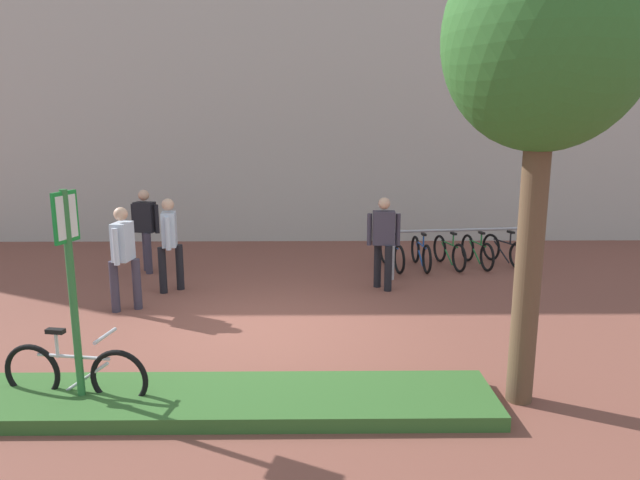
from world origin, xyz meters
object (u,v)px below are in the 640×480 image
(tree_sidewalk, at_px, (546,43))
(bike_rack_cluster, at_px, (449,251))
(parking_sign_post, at_px, (70,269))
(person_shirt_white, at_px, (123,252))
(bike_at_sign, at_px, (75,374))
(person_shirt_blue, at_px, (170,239))
(person_suited_dark, at_px, (383,237))
(bollard_steel, at_px, (391,257))
(person_suited_navy, at_px, (146,226))

(tree_sidewalk, relative_size, bike_rack_cluster, 1.56)
(parking_sign_post, relative_size, person_shirt_white, 1.38)
(bike_at_sign, relative_size, person_shirt_blue, 0.97)
(parking_sign_post, height_order, person_suited_dark, parking_sign_post)
(bike_rack_cluster, bearing_deg, person_shirt_white, -154.55)
(tree_sidewalk, relative_size, bollard_steel, 5.51)
(person_shirt_white, bearing_deg, bike_rack_cluster, 25.45)
(bollard_steel, xyz_separation_m, person_suited_dark, (-0.23, -0.66, 0.53))
(person_suited_dark, bearing_deg, bike_at_sign, -131.54)
(parking_sign_post, xyz_separation_m, person_shirt_white, (-0.59, 3.28, -0.57))
(bollard_steel, bearing_deg, bike_rack_cluster, 35.57)
(person_shirt_white, bearing_deg, person_suited_navy, 98.51)
(person_suited_dark, xyz_separation_m, person_shirt_white, (-4.37, -1.19, 0.00))
(parking_sign_post, height_order, person_shirt_blue, parking_sign_post)
(parking_sign_post, xyz_separation_m, person_suited_navy, (-0.96, 5.77, -0.57))
(bike_at_sign, xyz_separation_m, bollard_steel, (4.11, 5.04, 0.10))
(parking_sign_post, distance_m, person_shirt_white, 3.38)
(parking_sign_post, bearing_deg, person_shirt_white, 100.16)
(bike_rack_cluster, bearing_deg, bike_at_sign, -132.37)
(bike_at_sign, xyz_separation_m, person_suited_dark, (3.88, 4.37, 0.63))
(bike_rack_cluster, height_order, person_shirt_blue, person_shirt_blue)
(tree_sidewalk, xyz_separation_m, bike_rack_cluster, (0.65, 6.01, -3.44))
(tree_sidewalk, distance_m, person_suited_navy, 8.51)
(bike_rack_cluster, bearing_deg, bollard_steel, -144.43)
(bike_at_sign, distance_m, person_suited_navy, 5.77)
(person_shirt_white, bearing_deg, parking_sign_post, -79.84)
(bollard_steel, bearing_deg, person_shirt_blue, -169.46)
(person_suited_dark, height_order, person_suited_navy, same)
(bike_rack_cluster, xyz_separation_m, person_shirt_blue, (-5.53, -1.77, 0.64))
(tree_sidewalk, distance_m, bollard_steel, 6.06)
(person_shirt_blue, bearing_deg, person_suited_dark, 1.52)
(person_shirt_white, relative_size, person_shirt_blue, 1.00)
(bike_at_sign, relative_size, person_suited_navy, 0.97)
(bollard_steel, distance_m, person_shirt_white, 4.99)
(bike_at_sign, relative_size, person_suited_dark, 0.97)
(bike_at_sign, height_order, person_shirt_blue, person_shirt_blue)
(bike_at_sign, distance_m, bollard_steel, 6.50)
(person_suited_dark, bearing_deg, bike_rack_cluster, 45.55)
(bike_rack_cluster, distance_m, bollard_steel, 1.73)
(tree_sidewalk, xyz_separation_m, parking_sign_post, (-4.77, -0.13, -2.23))
(tree_sidewalk, distance_m, person_shirt_white, 6.82)
(person_shirt_blue, bearing_deg, person_shirt_white, -113.55)
(bike_at_sign, xyz_separation_m, person_suited_navy, (-0.86, 5.67, 0.63))
(person_shirt_white, distance_m, person_suited_navy, 2.51)
(tree_sidewalk, xyz_separation_m, bollard_steel, (-0.76, 5.01, -3.33))
(bike_rack_cluster, xyz_separation_m, person_shirt_white, (-6.00, -2.86, 0.64))
(bollard_steel, height_order, person_shirt_white, person_shirt_white)
(parking_sign_post, distance_m, bollard_steel, 6.61)
(bike_at_sign, bearing_deg, bollard_steel, 50.80)
(parking_sign_post, distance_m, person_suited_dark, 5.88)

